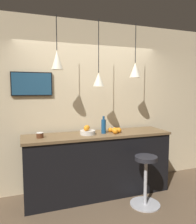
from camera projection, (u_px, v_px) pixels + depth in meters
The scene contains 12 objects.
ground_plane at pixel (115, 216), 3.00m from camera, with size 14.00×14.00×0.00m, color brown.
back_wall at pixel (90, 105), 3.89m from camera, with size 8.00×0.06×2.90m.
service_counter at pixel (98, 164), 3.59m from camera, with size 2.38×0.62×1.02m.
bar_stool at pixel (146, 176), 3.24m from camera, with size 0.45×0.45×0.75m.
fruit_bowl at pixel (87, 131), 3.44m from camera, with size 0.24×0.24×0.15m.
orange_pile at pixel (115, 130), 3.60m from camera, with size 0.19×0.26×0.09m.
juice_bottle at pixel (104, 126), 3.53m from camera, with size 0.08×0.08×0.28m.
spread_jar at pixel (40, 135), 3.21m from camera, with size 0.10×0.10×0.08m.
pendant_lamp_left at pixel (57, 60), 3.18m from camera, with size 0.17×0.17×0.78m.
pendant_lamp_middle at pixel (99, 79), 3.42m from camera, with size 0.18×0.18×1.03m.
pendant_lamp_right at pixel (135, 70), 3.62m from camera, with size 0.18×0.18×0.88m.
mounted_tv at pixel (32, 84), 3.47m from camera, with size 0.64×0.04×0.38m.
Camera 1 is at (-1.17, -2.60, 1.73)m, focal length 35.00 mm.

